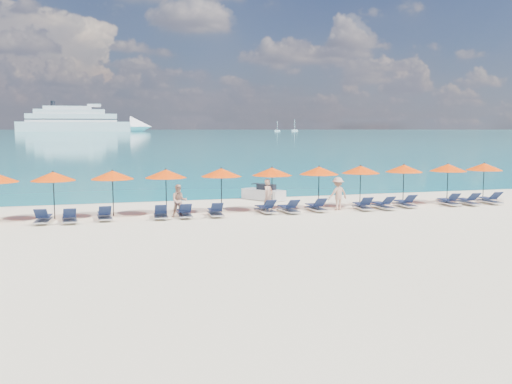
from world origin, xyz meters
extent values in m
plane|color=beige|center=(0.00, 0.00, 0.00)|extent=(1400.00, 1400.00, 0.00)
cube|color=#1FA9B2|center=(0.00, 660.00, 0.01)|extent=(1600.00, 1300.00, 0.01)
cube|color=white|center=(-24.06, 550.20, 4.72)|extent=(104.44, 23.08, 9.43)
cone|color=white|center=(38.14, 547.67, 4.72)|extent=(21.58, 21.58, 20.75)
cube|color=white|center=(-25.95, 550.28, 13.21)|extent=(83.59, 19.41, 7.55)
cube|color=white|center=(-27.83, 550.36, 18.87)|extent=(64.85, 16.76, 4.72)
cube|color=white|center=(-29.72, 550.44, 22.64)|extent=(44.00, 13.09, 3.30)
cube|color=black|center=(-25.95, 550.28, 11.79)|extent=(84.64, 19.64, 0.85)
cube|color=black|center=(-25.95, 550.28, 15.09)|extent=(82.55, 19.18, 0.85)
cylinder|color=black|center=(-42.73, 550.97, 26.41)|extent=(4.15, 4.15, 5.19)
cube|color=white|center=(196.33, 543.37, 0.88)|extent=(6.59, 2.20, 1.76)
cylinder|color=white|center=(196.33, 543.37, 6.59)|extent=(0.40, 0.40, 10.99)
cube|color=white|center=(172.73, 529.45, 0.78)|extent=(5.84, 1.95, 1.56)
cylinder|color=white|center=(172.73, 529.45, 5.84)|extent=(0.35, 0.35, 9.74)
cube|color=silver|center=(2.17, 8.98, 0.33)|extent=(2.27, 2.75, 0.61)
cube|color=black|center=(2.29, 8.80, 0.77)|extent=(1.06, 1.22, 0.39)
cylinder|color=black|center=(1.81, 9.53, 0.94)|extent=(0.54, 0.38, 0.07)
imported|color=tan|center=(0.95, 4.09, 0.85)|extent=(0.74, 0.69, 1.70)
imported|color=tan|center=(-3.59, 3.89, 0.79)|extent=(0.80, 0.50, 1.57)
imported|color=tan|center=(4.70, 3.94, 0.86)|extent=(1.19, 0.73, 1.72)
cylinder|color=black|center=(-9.32, 4.95, 1.10)|extent=(0.05, 0.05, 2.20)
cone|color=#F74104|center=(-9.32, 4.95, 2.02)|extent=(2.10, 2.10, 0.42)
sphere|color=black|center=(-9.32, 4.95, 2.24)|extent=(0.08, 0.08, 0.08)
cylinder|color=black|center=(-6.63, 5.00, 1.10)|extent=(0.05, 0.05, 2.20)
cone|color=#F74104|center=(-6.63, 5.00, 2.02)|extent=(2.10, 2.10, 0.42)
sphere|color=black|center=(-6.63, 5.00, 2.24)|extent=(0.08, 0.08, 0.08)
cylinder|color=black|center=(-4.06, 5.02, 1.10)|extent=(0.05, 0.05, 2.20)
cone|color=#F74104|center=(-4.06, 5.02, 2.02)|extent=(2.10, 2.10, 0.42)
sphere|color=black|center=(-4.06, 5.02, 2.24)|extent=(0.08, 0.08, 0.08)
cylinder|color=black|center=(-1.26, 5.00, 1.10)|extent=(0.05, 0.05, 2.20)
cone|color=#F74104|center=(-1.26, 5.00, 2.02)|extent=(2.10, 2.10, 0.42)
sphere|color=black|center=(-1.26, 5.00, 2.24)|extent=(0.08, 0.08, 0.08)
cylinder|color=black|center=(1.40, 4.86, 1.10)|extent=(0.05, 0.05, 2.20)
cone|color=#F74104|center=(1.40, 4.86, 2.02)|extent=(2.10, 2.10, 0.42)
sphere|color=black|center=(1.40, 4.86, 2.24)|extent=(0.08, 0.08, 0.08)
cylinder|color=black|center=(3.99, 4.81, 1.10)|extent=(0.05, 0.05, 2.20)
cone|color=#F74104|center=(3.99, 4.81, 2.02)|extent=(2.10, 2.10, 0.42)
sphere|color=black|center=(3.99, 4.81, 2.24)|extent=(0.08, 0.08, 0.08)
cylinder|color=black|center=(6.47, 4.94, 1.10)|extent=(0.05, 0.05, 2.20)
cone|color=#F74104|center=(6.47, 4.94, 2.02)|extent=(2.10, 2.10, 0.42)
sphere|color=black|center=(6.47, 4.94, 2.24)|extent=(0.08, 0.08, 0.08)
cylinder|color=black|center=(9.16, 5.02, 1.10)|extent=(0.05, 0.05, 2.20)
cone|color=#F74104|center=(9.16, 5.02, 2.02)|extent=(2.10, 2.10, 0.42)
sphere|color=black|center=(9.16, 5.02, 2.24)|extent=(0.08, 0.08, 0.08)
cylinder|color=black|center=(11.90, 4.89, 1.10)|extent=(0.05, 0.05, 2.20)
cone|color=#F74104|center=(11.90, 4.89, 2.02)|extent=(2.10, 2.10, 0.42)
sphere|color=black|center=(11.90, 4.89, 2.24)|extent=(0.08, 0.08, 0.08)
cylinder|color=black|center=(14.38, 4.97, 1.10)|extent=(0.05, 0.05, 2.20)
cone|color=#F74104|center=(14.38, 4.97, 2.02)|extent=(2.10, 2.10, 0.42)
sphere|color=black|center=(14.38, 4.97, 2.24)|extent=(0.08, 0.08, 0.08)
cube|color=silver|center=(-9.73, 3.74, 0.14)|extent=(0.77, 1.75, 0.06)
cube|color=#131D3D|center=(-9.70, 3.99, 0.30)|extent=(0.64, 1.14, 0.04)
cube|color=#131D3D|center=(-9.77, 3.20, 0.55)|extent=(0.59, 0.58, 0.43)
cube|color=silver|center=(-8.61, 3.60, 0.14)|extent=(0.74, 1.74, 0.06)
cube|color=#131D3D|center=(-8.63, 3.85, 0.30)|extent=(0.63, 1.14, 0.04)
cube|color=#131D3D|center=(-8.57, 3.06, 0.55)|extent=(0.59, 0.58, 0.43)
cube|color=silver|center=(-7.07, 3.93, 0.14)|extent=(0.69, 1.72, 0.06)
cube|color=#131D3D|center=(-7.08, 4.18, 0.30)|extent=(0.60, 1.12, 0.04)
cube|color=#131D3D|center=(-7.05, 3.38, 0.55)|extent=(0.57, 0.56, 0.43)
cube|color=silver|center=(-4.50, 3.67, 0.14)|extent=(0.75, 1.74, 0.06)
cube|color=#131D3D|center=(-4.48, 3.92, 0.30)|extent=(0.64, 1.14, 0.04)
cube|color=#131D3D|center=(-4.55, 3.12, 0.55)|extent=(0.59, 0.58, 0.43)
cube|color=silver|center=(-3.37, 3.67, 0.14)|extent=(0.70, 1.73, 0.06)
cube|color=#131D3D|center=(-3.36, 3.92, 0.30)|extent=(0.60, 1.13, 0.04)
cube|color=#131D3D|center=(-3.40, 3.12, 0.55)|extent=(0.58, 0.56, 0.43)
cube|color=silver|center=(-1.88, 3.61, 0.14)|extent=(0.71, 1.73, 0.06)
cube|color=#131D3D|center=(-1.87, 3.86, 0.30)|extent=(0.61, 1.13, 0.04)
cube|color=#131D3D|center=(-1.91, 3.07, 0.55)|extent=(0.58, 0.56, 0.43)
cube|color=silver|center=(0.77, 3.95, 0.14)|extent=(0.78, 1.75, 0.06)
cube|color=#131D3D|center=(0.74, 4.20, 0.30)|extent=(0.65, 1.15, 0.04)
cube|color=#131D3D|center=(0.82, 3.40, 0.55)|extent=(0.60, 0.59, 0.43)
cube|color=silver|center=(1.90, 3.69, 0.14)|extent=(0.77, 1.75, 0.06)
cube|color=#131D3D|center=(1.88, 3.94, 0.30)|extent=(0.65, 1.15, 0.04)
cube|color=#131D3D|center=(1.95, 3.14, 0.55)|extent=(0.60, 0.58, 0.43)
cube|color=silver|center=(3.45, 3.86, 0.14)|extent=(0.69, 1.72, 0.06)
cube|color=#131D3D|center=(3.44, 4.11, 0.30)|extent=(0.60, 1.12, 0.04)
cube|color=#131D3D|center=(3.47, 3.31, 0.55)|extent=(0.57, 0.56, 0.43)
cube|color=silver|center=(5.98, 3.63, 0.14)|extent=(0.79, 1.75, 0.06)
cube|color=#131D3D|center=(6.00, 3.87, 0.30)|extent=(0.66, 1.15, 0.04)
cube|color=#131D3D|center=(5.92, 3.08, 0.55)|extent=(0.60, 0.59, 0.43)
cube|color=silver|center=(7.12, 3.58, 0.14)|extent=(0.74, 1.74, 0.06)
cube|color=#131D3D|center=(7.10, 3.83, 0.30)|extent=(0.62, 1.14, 0.04)
cube|color=#131D3D|center=(7.15, 3.03, 0.55)|extent=(0.59, 0.57, 0.43)
cube|color=silver|center=(8.64, 3.93, 0.14)|extent=(0.63, 1.70, 0.06)
cube|color=#131D3D|center=(8.64, 4.18, 0.30)|extent=(0.55, 1.10, 0.04)
cube|color=#131D3D|center=(8.63, 3.38, 0.55)|extent=(0.55, 0.54, 0.43)
cube|color=silver|center=(11.34, 3.91, 0.14)|extent=(0.77, 1.75, 0.06)
cube|color=#131D3D|center=(11.36, 4.16, 0.30)|extent=(0.65, 1.14, 0.04)
cube|color=#131D3D|center=(11.29, 3.36, 0.55)|extent=(0.60, 0.58, 0.43)
cube|color=silver|center=(12.45, 3.74, 0.14)|extent=(0.67, 1.72, 0.06)
cube|color=#131D3D|center=(12.45, 3.99, 0.30)|extent=(0.58, 1.12, 0.04)
cube|color=#131D3D|center=(12.43, 3.19, 0.55)|extent=(0.57, 0.55, 0.43)
cube|color=silver|center=(13.97, 3.85, 0.14)|extent=(0.70, 1.73, 0.06)
cube|color=#131D3D|center=(13.98, 4.10, 0.30)|extent=(0.60, 1.12, 0.04)
cube|color=#131D3D|center=(13.94, 3.30, 0.55)|extent=(0.57, 0.56, 0.43)
camera|label=1|loc=(-7.48, -23.19, 4.30)|focal=40.00mm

